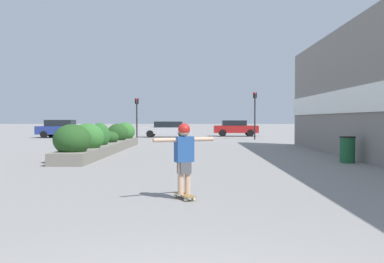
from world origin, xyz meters
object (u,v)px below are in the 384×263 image
object	(u,v)px
skateboard	(184,196)
trash_bin	(347,150)
car_center_left	(167,129)
skateboarder	(184,151)
car_center_right	(335,128)
traffic_light_right	(255,108)
car_rightmost	(62,128)
traffic_light_left	(137,111)
car_leftmost	(235,128)

from	to	relation	value
skateboard	trash_bin	bearing A→B (deg)	23.38
car_center_left	skateboarder	bearing A→B (deg)	-175.03
trash_bin	car_center_left	bearing A→B (deg)	110.34
car_center_right	traffic_light_right	world-z (taller)	traffic_light_right
car_center_right	car_rightmost	xyz separation A→B (m)	(-24.18, 0.05, -0.01)
skateboard	traffic_light_left	distance (m)	26.32
traffic_light_right	trash_bin	bearing A→B (deg)	-86.62
car_rightmost	skateboarder	bearing A→B (deg)	22.32
skateboarder	car_rightmost	distance (m)	31.49
skateboard	car_rightmost	world-z (taller)	car_rightmost
skateboard	car_leftmost	bearing A→B (deg)	55.13
skateboarder	car_leftmost	xyz separation A→B (m)	(3.78, 32.59, -0.17)
car_center_right	car_rightmost	distance (m)	24.18
skateboard	car_leftmost	size ratio (longest dim) A/B	0.17
skateboarder	trash_bin	world-z (taller)	skateboarder
car_center_left	car_rightmost	distance (m)	9.40
car_center_left	car_center_right	size ratio (longest dim) A/B	1.13
car_center_left	traffic_light_right	distance (m)	8.88
trash_bin	traffic_light_left	xyz separation A→B (m)	(-10.62, 18.38, 1.78)
skateboarder	traffic_light_left	world-z (taller)	traffic_light_left
skateboard	traffic_light_right	world-z (taller)	traffic_light_right
car_leftmost	traffic_light_right	xyz separation A→B (m)	(1.00, -6.78, 1.75)
car_center_left	car_leftmost	bearing A→B (deg)	-70.74
trash_bin	car_center_left	distance (m)	24.46
skateboarder	car_center_left	world-z (taller)	skateboarder
car_leftmost	skateboarder	bearing A→B (deg)	-6.61
skateboarder	trash_bin	bearing A→B (deg)	23.38
car_center_left	traffic_light_right	xyz separation A→B (m)	(7.42, -4.54, 1.80)
trash_bin	car_center_right	bearing A→B (deg)	73.66
skateboard	traffic_light_left	world-z (taller)	traffic_light_left
car_rightmost	trash_bin	bearing A→B (deg)	39.37
traffic_light_right	skateboarder	bearing A→B (deg)	-100.49
skateboard	traffic_light_right	size ratio (longest dim) A/B	0.19
skateboard	traffic_light_right	bearing A→B (deg)	51.25
trash_bin	car_rightmost	size ratio (longest dim) A/B	0.23
traffic_light_left	skateboard	bearing A→B (deg)	-79.55
skateboard	car_center_right	world-z (taller)	car_center_right
skateboarder	car_center_left	bearing A→B (deg)	66.71
traffic_light_right	car_center_right	bearing A→B (deg)	23.71
car_leftmost	traffic_light_right	size ratio (longest dim) A/B	1.11
trash_bin	traffic_light_right	world-z (taller)	traffic_light_right
skateboarder	car_leftmost	bearing A→B (deg)	55.13
skateboard	car_center_left	xyz separation A→B (m)	(-2.64, 30.35, 0.69)
car_center_left	traffic_light_left	distance (m)	5.25
skateboard	car_center_left	size ratio (longest dim) A/B	0.15
trash_bin	traffic_light_right	distance (m)	18.55
car_leftmost	traffic_light_right	distance (m)	7.07
traffic_light_left	traffic_light_right	xyz separation A→B (m)	(9.54, 0.02, 0.28)
skateboard	car_rightmost	size ratio (longest dim) A/B	0.17
car_center_left	traffic_light_right	bearing A→B (deg)	-121.46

